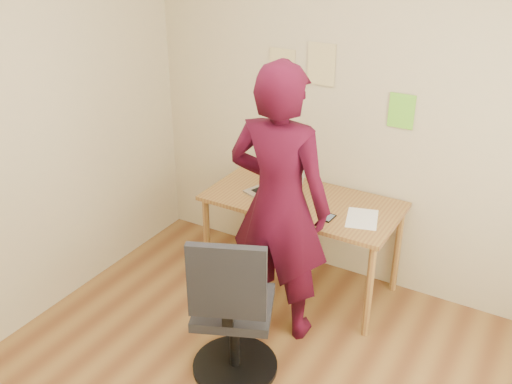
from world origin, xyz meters
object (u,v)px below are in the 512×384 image
Objects in this scene: desk at (302,210)px; phone at (329,218)px; office_chair at (232,319)px; person at (279,205)px; laptop at (276,187)px.

desk is 0.34m from phone.
office_chair is 0.76m from person.
laptop is 0.58m from person.
person is (0.28, -0.49, 0.14)m from laptop.
phone is 0.12× the size of office_chair.
person reaches higher than phone.
office_chair is (-0.20, -0.92, -0.30)m from phone.
person is at bearing -118.75° from phone.
phone is at bearing 2.07° from laptop.
desk is at bearing 21.98° from laptop.
laptop reaches higher than desk.
laptop is 0.23× the size of person.
phone is 0.99m from office_chair.
laptop is at bearing 165.52° from phone.
desk is 0.75× the size of person.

